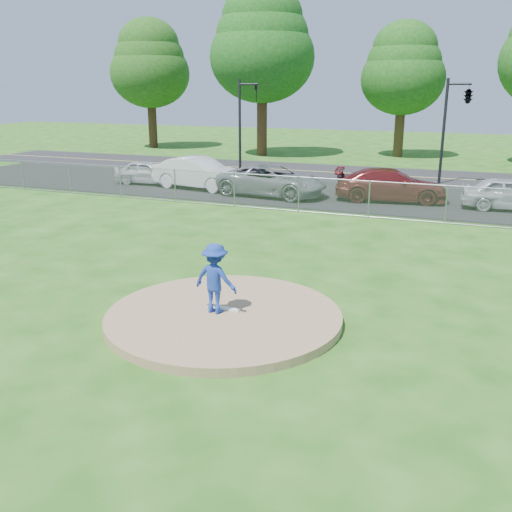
# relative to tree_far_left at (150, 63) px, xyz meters

# --- Properties ---
(ground) EXTENTS (120.00, 120.00, 0.00)m
(ground) POSITION_rel_tree_far_left_xyz_m (22.00, -23.00, -7.06)
(ground) COLOR #1F5212
(ground) RESTS_ON ground
(pitchers_mound) EXTENTS (5.40, 5.40, 0.20)m
(pitchers_mound) POSITION_rel_tree_far_left_xyz_m (22.00, -33.00, -6.96)
(pitchers_mound) COLOR #967652
(pitchers_mound) RESTS_ON ground
(pitching_rubber) EXTENTS (0.60, 0.15, 0.04)m
(pitching_rubber) POSITION_rel_tree_far_left_xyz_m (22.00, -32.80, -6.84)
(pitching_rubber) COLOR white
(pitching_rubber) RESTS_ON pitchers_mound
(chain_link_fence) EXTENTS (40.00, 0.06, 1.50)m
(chain_link_fence) POSITION_rel_tree_far_left_xyz_m (22.00, -21.00, -6.31)
(chain_link_fence) COLOR gray
(chain_link_fence) RESTS_ON ground
(parking_lot) EXTENTS (50.00, 8.00, 0.01)m
(parking_lot) POSITION_rel_tree_far_left_xyz_m (22.00, -16.50, -7.05)
(parking_lot) COLOR black
(parking_lot) RESTS_ON ground
(street) EXTENTS (60.00, 7.00, 0.01)m
(street) POSITION_rel_tree_far_left_xyz_m (22.00, -9.00, -7.06)
(street) COLOR #232326
(street) RESTS_ON ground
(tree_far_left) EXTENTS (6.72, 6.72, 10.74)m
(tree_far_left) POSITION_rel_tree_far_left_xyz_m (0.00, 0.00, 0.00)
(tree_far_left) COLOR #371F14
(tree_far_left) RESTS_ON ground
(tree_left) EXTENTS (7.84, 7.84, 12.53)m
(tree_left) POSITION_rel_tree_far_left_xyz_m (11.00, -2.00, 1.18)
(tree_left) COLOR #3C2215
(tree_left) RESTS_ON ground
(tree_center) EXTENTS (6.16, 6.16, 9.84)m
(tree_center) POSITION_rel_tree_far_left_xyz_m (21.00, 1.00, -0.59)
(tree_center) COLOR #3C2916
(tree_center) RESTS_ON ground
(traffic_signal_left) EXTENTS (1.28, 0.20, 5.60)m
(traffic_signal_left) POSITION_rel_tree_far_left_xyz_m (13.24, -11.00, -3.70)
(traffic_signal_left) COLOR black
(traffic_signal_left) RESTS_ON ground
(traffic_signal_center) EXTENTS (1.42, 2.48, 5.60)m
(traffic_signal_center) POSITION_rel_tree_far_left_xyz_m (25.97, -11.00, -2.45)
(traffic_signal_center) COLOR black
(traffic_signal_center) RESTS_ON ground
(pitcher) EXTENTS (1.10, 0.71, 1.62)m
(pitcher) POSITION_rel_tree_far_left_xyz_m (21.81, -33.02, -6.05)
(pitcher) COLOR #1C399B
(pitcher) RESTS_ON pitchers_mound
(traffic_cone) EXTENTS (0.37, 0.37, 0.73)m
(traffic_cone) POSITION_rel_tree_far_left_xyz_m (15.48, -18.50, -6.69)
(traffic_cone) COLOR #FF510D
(traffic_cone) RESTS_ON parking_lot
(parked_car_silver) EXTENTS (3.88, 1.78, 1.29)m
(parked_car_silver) POSITION_rel_tree_far_left_xyz_m (10.19, -17.12, -6.40)
(parked_car_silver) COLOR silver
(parked_car_silver) RESTS_ON parking_lot
(parked_car_white) EXTENTS (5.19, 2.49, 1.64)m
(parked_car_white) POSITION_rel_tree_far_left_xyz_m (13.41, -17.45, -6.23)
(parked_car_white) COLOR white
(parked_car_white) RESTS_ON parking_lot
(parked_car_gray) EXTENTS (5.59, 3.02, 1.49)m
(parked_car_gray) POSITION_rel_tree_far_left_xyz_m (17.67, -17.96, -6.31)
(parked_car_gray) COLOR gray
(parked_car_gray) RESTS_ON parking_lot
(parked_car_darkred) EXTENTS (5.42, 2.87, 1.50)m
(parked_car_darkred) POSITION_rel_tree_far_left_xyz_m (23.27, -17.13, -6.30)
(parked_car_darkred) COLOR #5C1718
(parked_car_darkred) RESTS_ON parking_lot
(parked_car_pearl) EXTENTS (4.23, 1.90, 1.41)m
(parked_car_pearl) POSITION_rel_tree_far_left_xyz_m (28.46, -17.29, -6.34)
(parked_car_pearl) COLOR silver
(parked_car_pearl) RESTS_ON parking_lot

